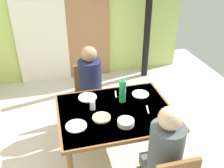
% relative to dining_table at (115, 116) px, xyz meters
% --- Properties ---
extents(ground_plane, '(6.10, 6.10, 0.00)m').
position_rel_dining_table_xyz_m(ground_plane, '(-0.44, 0.03, -0.66)').
color(ground_plane, silver).
extents(wall_back, '(4.71, 0.10, 2.62)m').
position_rel_dining_table_xyz_m(wall_back, '(-0.44, 2.38, 0.65)').
color(wall_back, '#B9D36D').
rests_on(wall_back, ground_plane).
extents(door_wooden, '(0.80, 0.05, 2.00)m').
position_rel_dining_table_xyz_m(door_wooden, '(0.09, 2.30, 0.34)').
color(door_wooden, '#9F6E49').
rests_on(door_wooden, ground_plane).
extents(stove_pipe_column, '(0.12, 0.12, 2.62)m').
position_rel_dining_table_xyz_m(stove_pipe_column, '(1.14, 2.03, 0.65)').
color(stove_pipe_column, black).
rests_on(stove_pipe_column, ground_plane).
extents(curtain_panel, '(0.90, 0.03, 2.20)m').
position_rel_dining_table_xyz_m(curtain_panel, '(-0.74, 2.28, 0.44)').
color(curtain_panel, white).
rests_on(curtain_panel, ground_plane).
extents(dining_table, '(1.25, 0.98, 0.74)m').
position_rel_dining_table_xyz_m(dining_table, '(0.00, 0.00, 0.00)').
color(dining_table, brown).
rests_on(dining_table, ground_plane).
extents(chair_far_diner, '(0.40, 0.40, 0.87)m').
position_rel_dining_table_xyz_m(chair_far_diner, '(-0.15, 0.84, -0.17)').
color(chair_far_diner, brown).
rests_on(chair_far_diner, ground_plane).
extents(person_near_diner, '(0.30, 0.37, 0.77)m').
position_rel_dining_table_xyz_m(person_near_diner, '(0.26, -0.71, 0.12)').
color(person_near_diner, '#52595A').
rests_on(person_near_diner, ground_plane).
extents(person_far_diner, '(0.30, 0.37, 0.77)m').
position_rel_dining_table_xyz_m(person_far_diner, '(-0.15, 0.71, 0.12)').
color(person_far_diner, '#212645').
rests_on(person_far_diner, ground_plane).
extents(water_bottle_green_near, '(0.08, 0.08, 0.30)m').
position_rel_dining_table_xyz_m(water_bottle_green_near, '(0.12, 0.16, 0.22)').
color(water_bottle_green_near, '#28A35C').
rests_on(water_bottle_green_near, dining_table).
extents(serving_bowl_center, '(0.17, 0.17, 0.05)m').
position_rel_dining_table_xyz_m(serving_bowl_center, '(0.04, -0.26, 0.10)').
color(serving_bowl_center, silver).
rests_on(serving_bowl_center, dining_table).
extents(dinner_plate_near_left, '(0.21, 0.21, 0.01)m').
position_rel_dining_table_xyz_m(dinner_plate_near_left, '(-0.45, -0.16, 0.08)').
color(dinner_plate_near_left, white).
rests_on(dinner_plate_near_left, dining_table).
extents(dinner_plate_near_right, '(0.22, 0.22, 0.01)m').
position_rel_dining_table_xyz_m(dinner_plate_near_right, '(-0.25, 0.33, 0.08)').
color(dinner_plate_near_right, white).
rests_on(dinner_plate_near_right, dining_table).
extents(dinner_plate_far_center, '(0.20, 0.20, 0.01)m').
position_rel_dining_table_xyz_m(dinner_plate_far_center, '(0.38, 0.24, 0.08)').
color(dinner_plate_far_center, white).
rests_on(dinner_plate_far_center, dining_table).
extents(drinking_glass_by_near_diner, '(0.06, 0.06, 0.10)m').
position_rel_dining_table_xyz_m(drinking_glass_by_near_diner, '(-0.23, 0.09, 0.13)').
color(drinking_glass_by_near_diner, silver).
rests_on(drinking_glass_by_near_diner, dining_table).
extents(bread_plate_sliced, '(0.19, 0.19, 0.02)m').
position_rel_dining_table_xyz_m(bread_plate_sliced, '(-0.18, -0.10, 0.08)').
color(bread_plate_sliced, '#DBB77A').
rests_on(bread_plate_sliced, dining_table).
extents(cutlery_knife_near, '(0.05, 0.15, 0.00)m').
position_rel_dining_table_xyz_m(cutlery_knife_near, '(0.09, 0.32, 0.08)').
color(cutlery_knife_near, silver).
rests_on(cutlery_knife_near, dining_table).
extents(cutlery_fork_near, '(0.05, 0.15, 0.00)m').
position_rel_dining_table_xyz_m(cutlery_fork_near, '(0.35, -0.07, 0.08)').
color(cutlery_fork_near, silver).
rests_on(cutlery_fork_near, dining_table).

